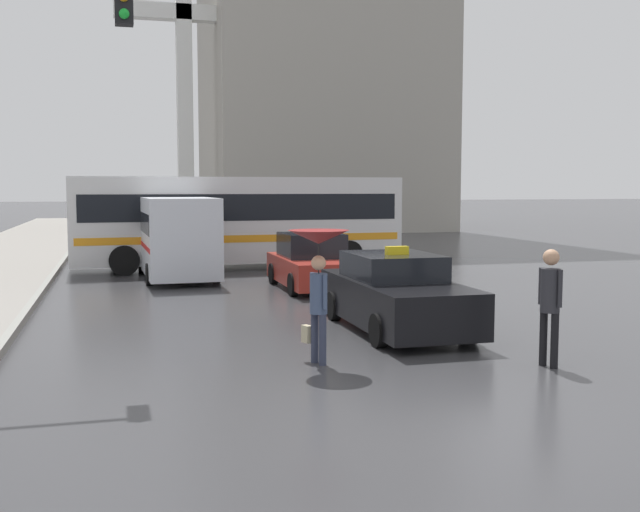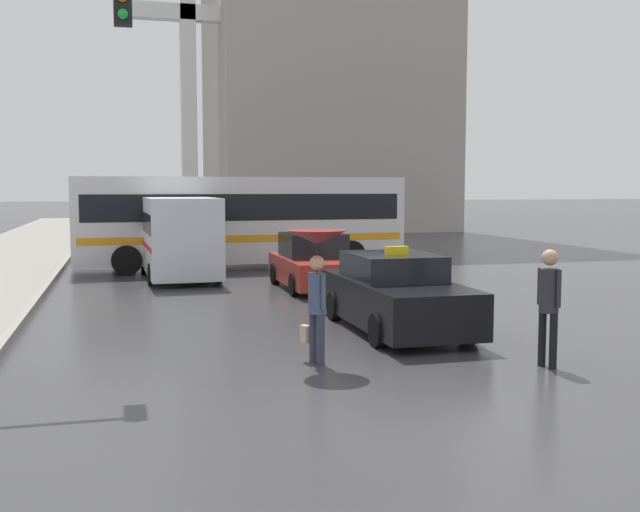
% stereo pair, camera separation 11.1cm
% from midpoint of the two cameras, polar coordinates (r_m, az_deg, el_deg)
% --- Properties ---
extents(ground_plane, '(300.00, 300.00, 0.00)m').
position_cam_midpoint_polar(ground_plane, '(9.02, 7.57, -12.76)').
color(ground_plane, '#38383A').
extents(taxi, '(1.91, 4.52, 1.65)m').
position_cam_midpoint_polar(taxi, '(14.67, 5.57, -2.96)').
color(taxi, black).
rests_on(taxi, ground_plane).
extents(sedan_red, '(1.91, 4.06, 1.52)m').
position_cam_midpoint_polar(sedan_red, '(20.62, -0.72, -0.60)').
color(sedan_red, '#A52D23').
rests_on(sedan_red, ground_plane).
extents(ambulance_van, '(2.23, 5.64, 2.48)m').
position_cam_midpoint_polar(ambulance_van, '(23.51, -11.03, 1.72)').
color(ambulance_van, silver).
rests_on(ambulance_van, ground_plane).
extents(city_bus, '(11.24, 2.98, 3.13)m').
position_cam_midpoint_polar(city_bus, '(26.01, -6.36, 2.92)').
color(city_bus, silver).
rests_on(city_bus, ground_plane).
extents(pedestrian_with_umbrella, '(0.96, 0.96, 2.12)m').
position_cam_midpoint_polar(pedestrian_with_umbrella, '(11.68, -0.40, -0.19)').
color(pedestrian_with_umbrella, '#2D3347').
rests_on(pedestrian_with_umbrella, ground_plane).
extents(pedestrian_man, '(0.37, 0.45, 1.84)m').
position_cam_midpoint_polar(pedestrian_man, '(12.06, 16.87, -3.00)').
color(pedestrian_man, black).
rests_on(pedestrian_man, ground_plane).
extents(traffic_light, '(2.83, 0.38, 6.39)m').
position_cam_midpoint_polar(traffic_light, '(12.47, -22.39, 12.09)').
color(traffic_light, black).
rests_on(traffic_light, ground_plane).
extents(monument_cross, '(7.96, 0.90, 18.09)m').
position_cam_midpoint_polar(monument_cross, '(46.41, -10.39, 14.43)').
color(monument_cross, white).
rests_on(monument_cross, ground_plane).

